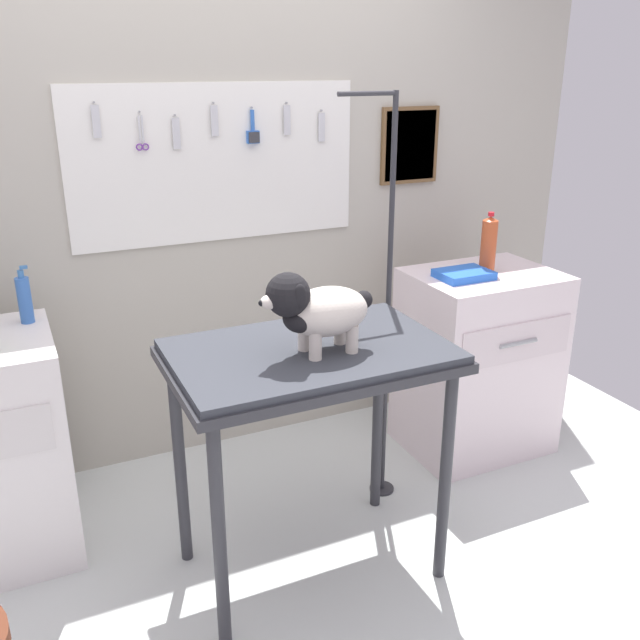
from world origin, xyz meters
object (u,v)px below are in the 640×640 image
at_px(grooming_arm, 386,324).
at_px(soda_bottle, 489,245).
at_px(cabinet_right, 478,362).
at_px(grooming_table, 310,374).
at_px(dog, 316,309).

distance_m(grooming_arm, soda_bottle, 0.70).
distance_m(grooming_arm, cabinet_right, 0.74).
bearing_deg(grooming_arm, soda_bottle, 15.66).
xyz_separation_m(grooming_table, soda_bottle, (1.14, 0.51, 0.22)).
bearing_deg(dog, grooming_arm, 37.85).
height_order(cabinet_right, soda_bottle, soda_bottle).
bearing_deg(grooming_arm, dog, -142.15).
bearing_deg(soda_bottle, grooming_arm, -164.34).
distance_m(cabinet_right, soda_bottle, 0.59).
xyz_separation_m(grooming_table, dog, (-0.00, -0.06, 0.26)).
distance_m(grooming_table, cabinet_right, 1.28).
relative_size(grooming_arm, dog, 4.25).
height_order(grooming_table, grooming_arm, grooming_arm).
relative_size(grooming_table, soda_bottle, 3.39).
height_order(grooming_table, cabinet_right, grooming_table).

